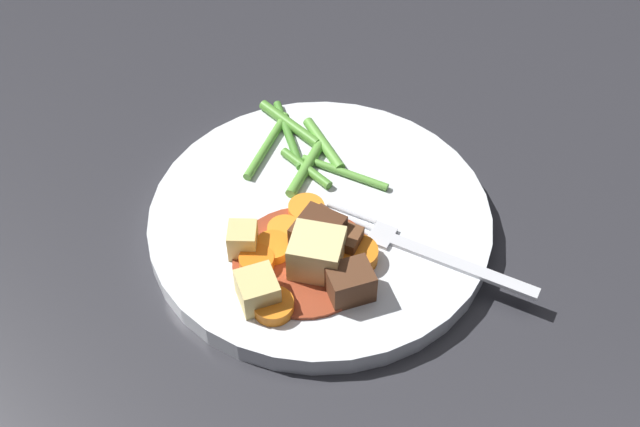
{
  "coord_description": "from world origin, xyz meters",
  "views": [
    {
      "loc": [
        0.43,
        0.02,
        0.5
      ],
      "look_at": [
        0.0,
        0.0,
        0.02
      ],
      "focal_mm": 45.77,
      "sensor_mm": 36.0,
      "label": 1
    }
  ],
  "objects_px": {
    "meat_chunk_1": "(340,241)",
    "meat_chunk_3": "(314,223)",
    "carrot_slice_4": "(257,262)",
    "potato_chunk_1": "(258,290)",
    "meat_chunk_0": "(350,283)",
    "carrot_slice_2": "(273,306)",
    "potato_chunk_2": "(243,240)",
    "meat_chunk_2": "(315,236)",
    "carrot_slice_3": "(273,249)",
    "potato_chunk_0": "(316,255)",
    "carrot_slice_1": "(306,210)",
    "carrot_slice_0": "(285,232)",
    "dinner_plate": "(320,221)",
    "carrot_slice_5": "(357,255)",
    "fork": "(418,249)"
  },
  "relations": [
    {
      "from": "carrot_slice_3",
      "to": "meat_chunk_3",
      "type": "bearing_deg",
      "value": 130.02
    },
    {
      "from": "meat_chunk_0",
      "to": "meat_chunk_3",
      "type": "distance_m",
      "value": 0.07
    },
    {
      "from": "potato_chunk_2",
      "to": "potato_chunk_0",
      "type": "bearing_deg",
      "value": 74.61
    },
    {
      "from": "carrot_slice_0",
      "to": "meat_chunk_2",
      "type": "relative_size",
      "value": 0.78
    },
    {
      "from": "meat_chunk_0",
      "to": "meat_chunk_2",
      "type": "distance_m",
      "value": 0.05
    },
    {
      "from": "potato_chunk_0",
      "to": "fork",
      "type": "relative_size",
      "value": 0.23
    },
    {
      "from": "carrot_slice_1",
      "to": "carrot_slice_3",
      "type": "xyz_separation_m",
      "value": [
        0.04,
        -0.02,
        0.0
      ]
    },
    {
      "from": "potato_chunk_0",
      "to": "potato_chunk_1",
      "type": "relative_size",
      "value": 1.33
    },
    {
      "from": "carrot_slice_0",
      "to": "potato_chunk_2",
      "type": "xyz_separation_m",
      "value": [
        0.02,
        -0.03,
        0.01
      ]
    },
    {
      "from": "carrot_slice_1",
      "to": "meat_chunk_2",
      "type": "bearing_deg",
      "value": 13.43
    },
    {
      "from": "carrot_slice_2",
      "to": "carrot_slice_5",
      "type": "bearing_deg",
      "value": 129.28
    },
    {
      "from": "carrot_slice_4",
      "to": "meat_chunk_2",
      "type": "bearing_deg",
      "value": 114.62
    },
    {
      "from": "meat_chunk_1",
      "to": "meat_chunk_3",
      "type": "bearing_deg",
      "value": -132.61
    },
    {
      "from": "potato_chunk_0",
      "to": "meat_chunk_2",
      "type": "relative_size",
      "value": 1.11
    },
    {
      "from": "carrot_slice_4",
      "to": "potato_chunk_0",
      "type": "xyz_separation_m",
      "value": [
        -0.0,
        0.04,
        0.01
      ]
    },
    {
      "from": "meat_chunk_3",
      "to": "carrot_slice_4",
      "type": "bearing_deg",
      "value": -46.28
    },
    {
      "from": "carrot_slice_4",
      "to": "meat_chunk_1",
      "type": "distance_m",
      "value": 0.06
    },
    {
      "from": "dinner_plate",
      "to": "carrot_slice_5",
      "type": "distance_m",
      "value": 0.06
    },
    {
      "from": "potato_chunk_0",
      "to": "fork",
      "type": "height_order",
      "value": "potato_chunk_0"
    },
    {
      "from": "carrot_slice_2",
      "to": "dinner_plate",
      "type": "bearing_deg",
      "value": 162.78
    },
    {
      "from": "carrot_slice_2",
      "to": "meat_chunk_3",
      "type": "relative_size",
      "value": 1.22
    },
    {
      "from": "carrot_slice_4",
      "to": "fork",
      "type": "xyz_separation_m",
      "value": [
        -0.02,
        0.12,
        -0.0
      ]
    },
    {
      "from": "carrot_slice_0",
      "to": "carrot_slice_5",
      "type": "xyz_separation_m",
      "value": [
        0.02,
        0.06,
        0.0
      ]
    },
    {
      "from": "carrot_slice_0",
      "to": "carrot_slice_3",
      "type": "xyz_separation_m",
      "value": [
        0.02,
        -0.01,
        0.0
      ]
    },
    {
      "from": "carrot_slice_0",
      "to": "carrot_slice_2",
      "type": "height_order",
      "value": "same"
    },
    {
      "from": "carrot_slice_5",
      "to": "potato_chunk_2",
      "type": "height_order",
      "value": "potato_chunk_2"
    },
    {
      "from": "carrot_slice_2",
      "to": "potato_chunk_0",
      "type": "bearing_deg",
      "value": 143.44
    },
    {
      "from": "carrot_slice_2",
      "to": "potato_chunk_2",
      "type": "relative_size",
      "value": 1.21
    },
    {
      "from": "carrot_slice_5",
      "to": "potato_chunk_1",
      "type": "bearing_deg",
      "value": -60.36
    },
    {
      "from": "carrot_slice_2",
      "to": "carrot_slice_5",
      "type": "height_order",
      "value": "carrot_slice_5"
    },
    {
      "from": "carrot_slice_2",
      "to": "meat_chunk_0",
      "type": "height_order",
      "value": "meat_chunk_0"
    },
    {
      "from": "carrot_slice_3",
      "to": "meat_chunk_0",
      "type": "relative_size",
      "value": 0.87
    },
    {
      "from": "carrot_slice_0",
      "to": "potato_chunk_0",
      "type": "xyz_separation_m",
      "value": [
        0.03,
        0.03,
        0.01
      ]
    },
    {
      "from": "dinner_plate",
      "to": "meat_chunk_3",
      "type": "xyz_separation_m",
      "value": [
        0.02,
        -0.0,
        0.02
      ]
    },
    {
      "from": "carrot_slice_2",
      "to": "carrot_slice_3",
      "type": "distance_m",
      "value": 0.05
    },
    {
      "from": "carrot_slice_0",
      "to": "carrot_slice_5",
      "type": "height_order",
      "value": "carrot_slice_5"
    },
    {
      "from": "potato_chunk_2",
      "to": "meat_chunk_0",
      "type": "height_order",
      "value": "meat_chunk_0"
    },
    {
      "from": "meat_chunk_2",
      "to": "carrot_slice_2",
      "type": "bearing_deg",
      "value": -25.16
    },
    {
      "from": "carrot_slice_4",
      "to": "meat_chunk_2",
      "type": "height_order",
      "value": "meat_chunk_2"
    },
    {
      "from": "carrot_slice_5",
      "to": "carrot_slice_2",
      "type": "bearing_deg",
      "value": -50.72
    },
    {
      "from": "carrot_slice_1",
      "to": "carrot_slice_3",
      "type": "height_order",
      "value": "carrot_slice_3"
    },
    {
      "from": "potato_chunk_0",
      "to": "meat_chunk_1",
      "type": "height_order",
      "value": "potato_chunk_0"
    },
    {
      "from": "carrot_slice_1",
      "to": "meat_chunk_2",
      "type": "relative_size",
      "value": 0.85
    },
    {
      "from": "carrot_slice_4",
      "to": "meat_chunk_1",
      "type": "bearing_deg",
      "value": 107.58
    },
    {
      "from": "carrot_slice_2",
      "to": "potato_chunk_2",
      "type": "height_order",
      "value": "potato_chunk_2"
    },
    {
      "from": "meat_chunk_2",
      "to": "fork",
      "type": "bearing_deg",
      "value": 91.27
    },
    {
      "from": "carrot_slice_0",
      "to": "carrot_slice_2",
      "type": "bearing_deg",
      "value": -2.57
    },
    {
      "from": "carrot_slice_2",
      "to": "potato_chunk_0",
      "type": "distance_m",
      "value": 0.05
    },
    {
      "from": "potato_chunk_1",
      "to": "meat_chunk_0",
      "type": "height_order",
      "value": "meat_chunk_0"
    },
    {
      "from": "potato_chunk_1",
      "to": "meat_chunk_0",
      "type": "bearing_deg",
      "value": 97.72
    }
  ]
}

